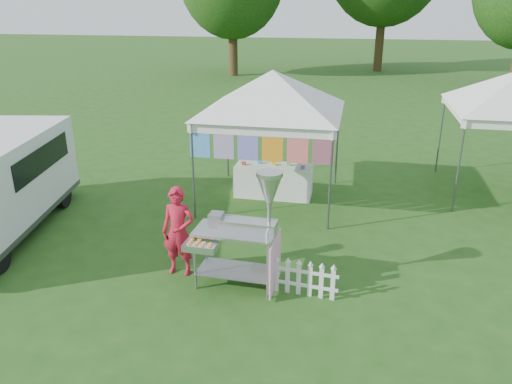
# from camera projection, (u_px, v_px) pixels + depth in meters

# --- Properties ---
(ground) EXTENTS (120.00, 120.00, 0.00)m
(ground) POSITION_uv_depth(u_px,v_px,m) (237.00, 272.00, 8.60)
(ground) COLOR #214F16
(ground) RESTS_ON ground
(canopy_main) EXTENTS (4.24, 4.24, 3.45)m
(canopy_main) POSITION_uv_depth(u_px,v_px,m) (273.00, 70.00, 10.74)
(canopy_main) COLOR #59595E
(canopy_main) RESTS_ON ground
(donut_cart) EXTENTS (1.46, 0.94, 1.99)m
(donut_cart) POSITION_uv_depth(u_px,v_px,m) (248.00, 221.00, 7.76)
(donut_cart) COLOR gray
(donut_cart) RESTS_ON ground
(vendor) EXTENTS (0.57, 0.38, 1.55)m
(vendor) POSITION_uv_depth(u_px,v_px,m) (179.00, 232.00, 8.33)
(vendor) COLOR #B6162D
(vendor) RESTS_ON ground
(picket_fence) EXTENTS (1.08, 0.14, 0.56)m
(picket_fence) POSITION_uv_depth(u_px,v_px,m) (304.00, 279.00, 7.83)
(picket_fence) COLOR silver
(picket_fence) RESTS_ON ground
(display_table) EXTENTS (1.80, 0.70, 0.76)m
(display_table) POSITION_uv_depth(u_px,v_px,m) (274.00, 181.00, 11.88)
(display_table) COLOR white
(display_table) RESTS_ON ground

